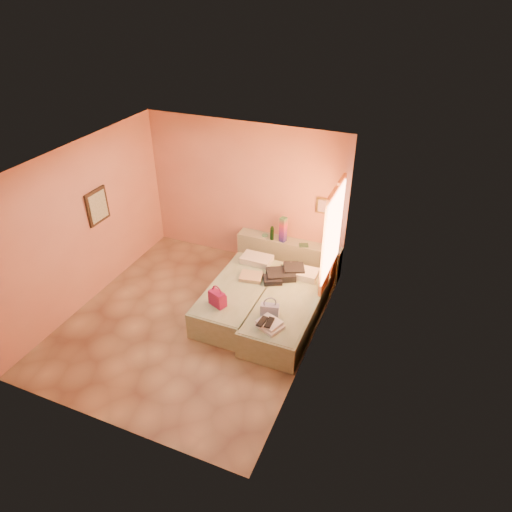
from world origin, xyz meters
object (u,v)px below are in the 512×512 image
(bed_right, at_px, (286,314))
(towel_stack, at_px, (270,325))
(bed_left, at_px, (239,298))
(flower_vase, at_px, (328,242))
(magenta_handbag, at_px, (217,298))
(blue_handbag, at_px, (270,310))
(headboard_ledge, at_px, (288,255))
(water_bottle, at_px, (272,233))
(green_book, at_px, (304,245))

(bed_right, relative_size, towel_stack, 5.71)
(bed_left, relative_size, flower_vase, 7.40)
(bed_right, bearing_deg, bed_left, 173.68)
(bed_left, bearing_deg, magenta_handbag, -99.86)
(bed_right, xyz_separation_m, blue_handbag, (-0.15, -0.40, 0.34))
(headboard_ledge, relative_size, towel_stack, 5.86)
(magenta_handbag, bearing_deg, flower_vase, 81.86)
(magenta_handbag, bearing_deg, water_bottle, 107.78)
(headboard_ledge, distance_m, towel_stack, 2.36)
(water_bottle, xyz_separation_m, flower_vase, (1.08, 0.09, -0.00))
(green_book, distance_m, blue_handbag, 1.94)
(headboard_ledge, distance_m, magenta_handbag, 2.19)
(headboard_ledge, xyz_separation_m, green_book, (0.31, -0.07, 0.34))
(bed_left, relative_size, green_book, 11.71)
(bed_left, distance_m, water_bottle, 1.54)
(green_book, height_order, blue_handbag, blue_handbag)
(headboard_ledge, xyz_separation_m, flower_vase, (0.76, 0.01, 0.46))
(water_bottle, bearing_deg, flower_vase, 4.56)
(towel_stack, bearing_deg, flower_vase, 83.53)
(bed_right, height_order, magenta_handbag, magenta_handbag)
(blue_handbag, distance_m, towel_stack, 0.31)
(headboard_ledge, bearing_deg, bed_left, -103.87)
(bed_right, xyz_separation_m, flower_vase, (0.23, 1.63, 0.54))
(headboard_ledge, height_order, magenta_handbag, magenta_handbag)
(magenta_handbag, relative_size, blue_handbag, 0.98)
(blue_handbag, height_order, towel_stack, blue_handbag)
(headboard_ledge, bearing_deg, flower_vase, 0.53)
(bed_left, distance_m, towel_stack, 1.21)
(bed_left, xyz_separation_m, green_book, (0.69, 1.44, 0.41))
(magenta_handbag, bearing_deg, bed_left, 102.27)
(water_bottle, bearing_deg, headboard_ledge, 13.73)
(green_book, height_order, magenta_handbag, magenta_handbag)
(water_bottle, xyz_separation_m, green_book, (0.64, 0.00, -0.12))
(bed_right, distance_m, water_bottle, 1.84)
(flower_vase, bearing_deg, bed_left, -126.58)
(flower_vase, distance_m, magenta_handbag, 2.46)
(headboard_ledge, height_order, towel_stack, headboard_ledge)
(water_bottle, xyz_separation_m, blue_handbag, (0.70, -1.93, -0.19))
(water_bottle, distance_m, towel_stack, 2.38)
(flower_vase, height_order, towel_stack, flower_vase)
(bed_left, height_order, towel_stack, towel_stack)
(water_bottle, height_order, blue_handbag, water_bottle)
(bed_left, bearing_deg, water_bottle, 87.95)
(bed_left, relative_size, magenta_handbag, 7.14)
(water_bottle, relative_size, magenta_handbag, 0.97)
(headboard_ledge, height_order, blue_handbag, blue_handbag)
(water_bottle, xyz_separation_m, towel_stack, (0.82, -2.22, -0.24))
(headboard_ledge, xyz_separation_m, bed_left, (-0.38, -1.52, -0.08))
(bed_left, relative_size, water_bottle, 7.38)
(headboard_ledge, distance_m, flower_vase, 0.89)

